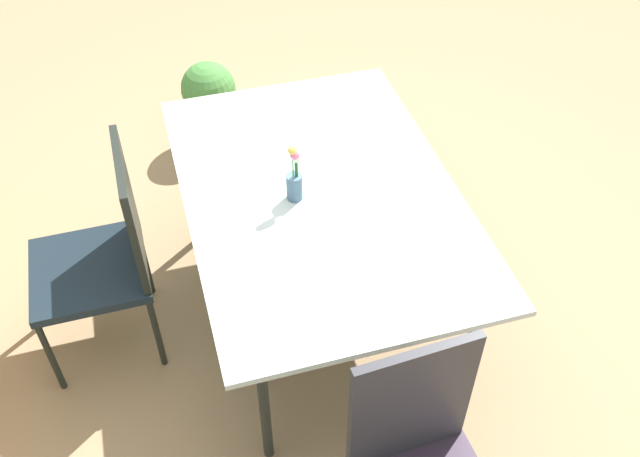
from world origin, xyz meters
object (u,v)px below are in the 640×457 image
at_px(flower_vase, 295,177).
at_px(chair_far_side, 106,250).
at_px(dining_table, 320,199).
at_px(potted_plant, 210,102).

bearing_deg(flower_vase, chair_far_side, 81.66).
bearing_deg(dining_table, potted_plant, 9.84).
relative_size(chair_far_side, potted_plant, 1.92).
bearing_deg(dining_table, flower_vase, 96.74).
xyz_separation_m(dining_table, potted_plant, (1.46, 0.25, -0.43)).
height_order(chair_far_side, potted_plant, chair_far_side).
bearing_deg(potted_plant, flower_vase, -174.36).
height_order(chair_far_side, flower_vase, flower_vase).
bearing_deg(chair_far_side, flower_vase, -98.79).
xyz_separation_m(chair_far_side, flower_vase, (-0.11, -0.78, 0.30)).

